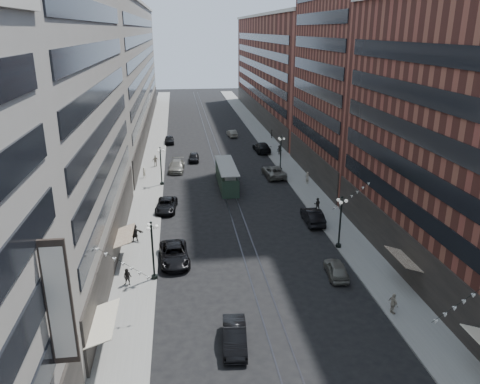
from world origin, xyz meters
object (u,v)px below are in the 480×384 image
car_2 (174,254)px  lamppost_se_far (340,220)px  car_9 (169,140)px  pedestrian_5 (135,233)px  car_11 (274,171)px  car_8 (177,166)px  car_12 (262,147)px  pedestrian_4 (393,304)px  pedestrian_8 (307,178)px  pedestrian_9 (279,150)px  car_4 (336,269)px  lamppost_sw_far (153,249)px  lamppost_sw_mid (161,165)px  car_7 (166,205)px  car_13 (194,157)px  pedestrian_6 (155,161)px  car_5 (235,337)px  car_14 (232,133)px  pedestrian_extra_1 (144,173)px  pedestrian_2 (128,277)px  streetcar (227,176)px  pedestrian_extra_0 (272,134)px  pedestrian_7 (317,204)px  car_10 (313,216)px  lamppost_se_mid (281,152)px

car_2 → lamppost_se_far: bearing=-1.5°
car_9 → pedestrian_5: size_ratio=2.32×
car_9 → car_11: car_11 is taller
car_8 → car_12: bearing=37.6°
pedestrian_5 → pedestrian_4: bearing=-38.8°
pedestrian_8 → pedestrian_9: size_ratio=1.09×
car_4 → car_8: bearing=-62.1°
pedestrian_4 → car_12: (-1.10, 52.19, -0.13)m
car_8 → car_2: bearing=-86.6°
lamppost_sw_far → pedestrian_8: bearing=49.9°
lamppost_sw_mid → car_7: lamppost_sw_mid is taller
car_13 → pedestrian_6: pedestrian_6 is taller
car_4 → car_5: bearing=46.0°
pedestrian_5 → car_5: bearing=-66.9°
car_14 → car_12: bearing=98.6°
lamppost_sw_far → car_12: 47.66m
car_12 → pedestrian_extra_1: car_12 is taller
pedestrian_2 → pedestrian_8: pedestrian_8 is taller
lamppost_sw_mid → car_11: lamppost_sw_mid is taller
streetcar → pedestrian_extra_1: bearing=157.3°
car_5 → car_13: bearing=95.8°
lamppost_sw_mid → streetcar: (9.20, -1.37, -1.67)m
car_11 → pedestrian_extra_0: size_ratio=3.64×
car_8 → pedestrian_5: (-4.47, -25.87, 0.29)m
car_12 → car_2: bearing=66.1°
pedestrian_7 → car_12: bearing=-71.8°
pedestrian_2 → car_7: bearing=93.7°
pedestrian_6 → pedestrian_2: bearing=68.3°
streetcar → car_13: size_ratio=2.65×
car_9 → car_13: (4.25, -13.74, -0.04)m
car_10 → car_14: bearing=-84.5°
lamppost_sw_far → pedestrian_2: bearing=-158.9°
car_10 → pedestrian_7: (1.55, 3.44, 0.12)m
car_8 → car_14: car_8 is taller
car_12 → pedestrian_6: 20.32m
car_5 → car_7: (-5.18, 27.05, -0.05)m
pedestrian_2 → car_14: bearing=88.1°
car_7 → car_10: 17.90m
lamppost_se_mid → car_11: size_ratio=0.91×
pedestrian_4 → pedestrian_8: 32.58m
lamppost_sw_far → pedestrian_5: size_ratio=2.89×
lamppost_se_far → car_7: bearing=143.7°
car_7 → pedestrian_7: 18.55m
lamppost_sw_mid → pedestrian_4: bearing=-61.9°
car_7 → car_2: bearing=-80.6°
streetcar → pedestrian_extra_1: (-11.88, 4.97, -0.48)m
pedestrian_4 → car_14: pedestrian_4 is taller
car_10 → lamppost_sw_far: bearing=32.2°
car_5 → car_7: bearing=105.6°
car_9 → pedestrian_6: bearing=-98.4°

